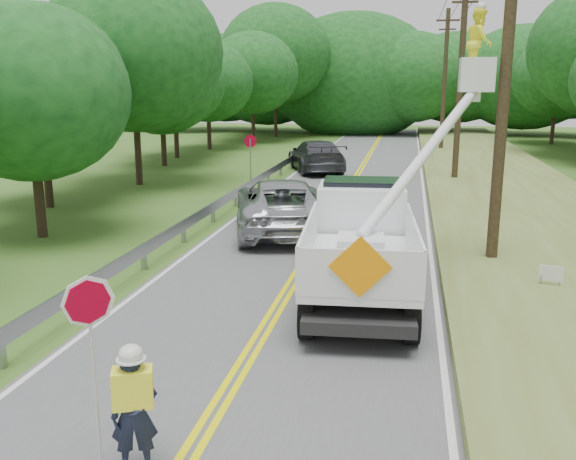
# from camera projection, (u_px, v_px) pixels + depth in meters

# --- Properties ---
(ground) EXTENTS (140.00, 140.00, 0.00)m
(ground) POSITION_uv_depth(u_px,v_px,m) (210.00, 421.00, 9.07)
(ground) COLOR #405F1F
(ground) RESTS_ON ground
(road) EXTENTS (7.20, 96.00, 0.03)m
(road) POSITION_uv_depth(u_px,v_px,m) (330.00, 220.00, 22.45)
(road) COLOR #545456
(road) RESTS_ON ground
(guardrail) EXTENTS (0.18, 48.00, 0.77)m
(guardrail) POSITION_uv_depth(u_px,v_px,m) (230.00, 198.00, 23.94)
(guardrail) COLOR gray
(guardrail) RESTS_ON ground
(utility_poles) EXTENTS (1.60, 43.30, 10.00)m
(utility_poles) POSITION_uv_depth(u_px,v_px,m) (475.00, 72.00, 23.20)
(utility_poles) COLOR black
(utility_poles) RESTS_ON ground
(tall_grass_verge) EXTENTS (7.00, 96.00, 0.30)m
(tall_grass_verge) POSITION_uv_depth(u_px,v_px,m) (537.00, 225.00, 21.10)
(tall_grass_verge) COLOR #5C6526
(tall_grass_verge) RESTS_ON ground
(treeline_left) EXTENTS (11.43, 56.17, 12.08)m
(treeline_left) POSITION_uv_depth(u_px,v_px,m) (203.00, 66.00, 39.99)
(treeline_left) COLOR #332319
(treeline_left) RESTS_ON ground
(treeline_horizon) EXTENTS (55.43, 13.36, 12.80)m
(treeline_horizon) POSITION_uv_depth(u_px,v_px,m) (382.00, 78.00, 61.62)
(treeline_horizon) COLOR #124118
(treeline_horizon) RESTS_ON ground
(flagger) EXTENTS (1.02, 0.64, 2.61)m
(flagger) POSITION_uv_depth(u_px,v_px,m) (133.00, 404.00, 7.66)
(flagger) COLOR #191E33
(flagger) RESTS_ON road
(bucket_truck) EXTENTS (4.37, 7.03, 6.65)m
(bucket_truck) POSITION_uv_depth(u_px,v_px,m) (371.00, 223.00, 15.06)
(bucket_truck) COLOR black
(bucket_truck) RESTS_ON road
(suv_silver) EXTENTS (4.49, 6.89, 1.76)m
(suv_silver) POSITION_uv_depth(u_px,v_px,m) (281.00, 205.00, 20.62)
(suv_silver) COLOR #ACAFB4
(suv_silver) RESTS_ON road
(suv_darkgrey) EXTENTS (4.38, 6.54, 1.76)m
(suv_darkgrey) POSITION_uv_depth(u_px,v_px,m) (316.00, 156.00, 34.98)
(suv_darkgrey) COLOR #3B3D43
(suv_darkgrey) RESTS_ON road
(stop_sign_permanent) EXTENTS (0.57, 0.10, 2.69)m
(stop_sign_permanent) POSITION_uv_depth(u_px,v_px,m) (250.00, 155.00, 27.21)
(stop_sign_permanent) COLOR gray
(stop_sign_permanent) RESTS_ON ground
(yard_sign) EXTENTS (0.51, 0.16, 0.75)m
(yard_sign) POSITION_uv_depth(u_px,v_px,m) (551.00, 275.00, 14.29)
(yard_sign) COLOR white
(yard_sign) RESTS_ON ground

